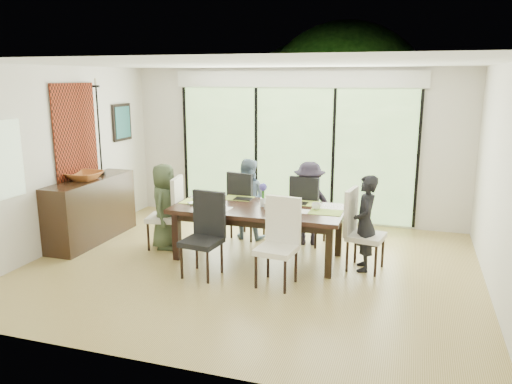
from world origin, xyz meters
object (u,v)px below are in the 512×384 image
(person_left_end, at_px, (165,206))
(laptop, at_px, (200,203))
(chair_near_left, at_px, (201,235))
(bowl, at_px, (85,176))
(chair_left_end, at_px, (164,212))
(chair_right_end, at_px, (366,230))
(vase, at_px, (263,202))
(person_far_left, at_px, (247,199))
(cup_c, at_px, (316,206))
(cup_a, at_px, (216,198))
(sideboard, at_px, (91,210))
(person_right_end, at_px, (365,223))
(chair_near_right, at_px, (276,243))
(chair_far_left, at_px, (248,204))
(cup_b, at_px, (267,206))
(person_far_right, at_px, (309,203))
(chair_far_right, at_px, (309,209))
(table_top, at_px, (259,209))

(person_left_end, height_order, laptop, person_left_end)
(chair_near_left, bearing_deg, bowl, 168.21)
(chair_left_end, relative_size, chair_right_end, 1.00)
(vase, bearing_deg, person_far_left, 122.66)
(chair_near_left, xyz_separation_m, cup_c, (1.30, 0.97, 0.25))
(chair_left_end, bearing_deg, cup_a, 90.36)
(person_left_end, xyz_separation_m, sideboard, (-1.27, -0.04, -0.15))
(person_right_end, bearing_deg, laptop, -97.53)
(chair_left_end, xyz_separation_m, sideboard, (-1.25, -0.04, -0.05))
(chair_left_end, distance_m, person_right_end, 2.98)
(person_right_end, bearing_deg, chair_left_end, -99.99)
(sideboard, bearing_deg, chair_near_left, -20.22)
(person_left_end, bearing_deg, laptop, -107.27)
(laptop, bearing_deg, chair_right_end, -42.64)
(laptop, bearing_deg, chair_near_right, -74.77)
(chair_left_end, height_order, vase, chair_left_end)
(chair_far_left, height_order, cup_c, chair_far_left)
(sideboard, distance_m, bowl, 0.57)
(chair_near_right, relative_size, person_right_end, 0.85)
(chair_far_left, relative_size, cup_b, 11.00)
(chair_right_end, distance_m, person_far_left, 2.12)
(cup_b, relative_size, sideboard, 0.06)
(person_far_left, bearing_deg, chair_far_left, -86.83)
(chair_near_left, bearing_deg, person_far_left, 94.48)
(person_far_right, distance_m, bowl, 3.47)
(cup_a, bearing_deg, chair_right_end, -3.90)
(person_right_end, bearing_deg, person_far_right, -141.74)
(person_right_end, distance_m, bowl, 4.25)
(chair_far_right, height_order, laptop, chair_far_right)
(cup_c, bearing_deg, vase, -176.19)
(chair_near_right, distance_m, bowl, 3.37)
(chair_near_left, xyz_separation_m, bowl, (-2.25, 0.73, 0.51))
(cup_b, height_order, sideboard, sideboard)
(person_left_end, xyz_separation_m, cup_a, (0.78, 0.15, 0.15))
(person_left_end, relative_size, person_right_end, 1.00)
(person_far_right, bearing_deg, sideboard, 4.54)
(person_left_end, height_order, cup_b, person_left_end)
(person_left_end, bearing_deg, bowl, 88.05)
(table_top, height_order, chair_near_left, chair_near_left)
(cup_a, bearing_deg, vase, -7.59)
(chair_near_left, distance_m, cup_b, 1.04)
(chair_right_end, distance_m, sideboard, 4.25)
(person_far_left, bearing_deg, chair_far_right, -175.69)
(person_far_left, distance_m, sideboard, 2.47)
(chair_far_left, xyz_separation_m, vase, (0.50, -0.80, 0.26))
(laptop, bearing_deg, person_right_end, -42.62)
(bowl, bearing_deg, chair_near_right, -12.64)
(chair_right_end, relative_size, person_right_end, 0.85)
(chair_left_end, distance_m, cup_b, 1.67)
(laptop, height_order, sideboard, sideboard)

